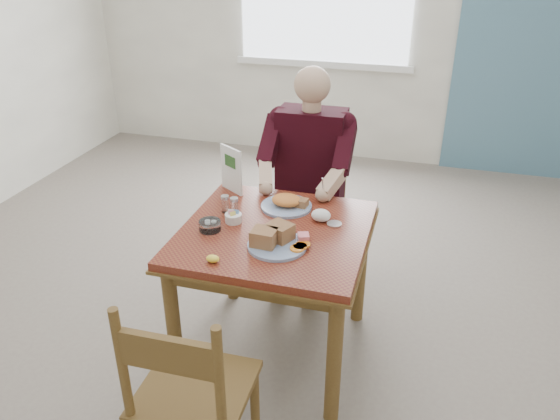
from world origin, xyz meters
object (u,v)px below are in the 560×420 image
(far_plate, at_px, (288,203))
(chair_near, at_px, (191,396))
(diner, at_px, (308,165))
(chair_far, at_px, (310,208))
(table, at_px, (275,249))
(near_plate, at_px, (276,239))

(far_plate, bearing_deg, chair_near, -93.77)
(chair_near, relative_size, diner, 0.69)
(chair_far, xyz_separation_m, diner, (0.00, -0.09, 0.33))
(chair_far, bearing_deg, diner, -89.99)
(chair_near, distance_m, far_plate, 1.16)
(chair_near, distance_m, diner, 1.61)
(diner, bearing_deg, chair_far, 90.01)
(chair_near, relative_size, far_plate, 3.11)
(table, distance_m, chair_far, 0.81)
(chair_far, bearing_deg, table, -90.00)
(diner, bearing_deg, table, -90.00)
(diner, relative_size, near_plate, 4.30)
(near_plate, distance_m, far_plate, 0.40)
(table, bearing_deg, chair_near, -94.97)
(near_plate, bearing_deg, diner, 93.32)
(table, distance_m, diner, 0.73)
(chair_far, height_order, near_plate, chair_far)
(diner, height_order, far_plate, diner)
(diner, distance_m, far_plate, 0.46)
(table, height_order, chair_near, chair_near)
(table, xyz_separation_m, chair_far, (0.00, 0.80, -0.16))
(table, relative_size, far_plate, 3.02)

